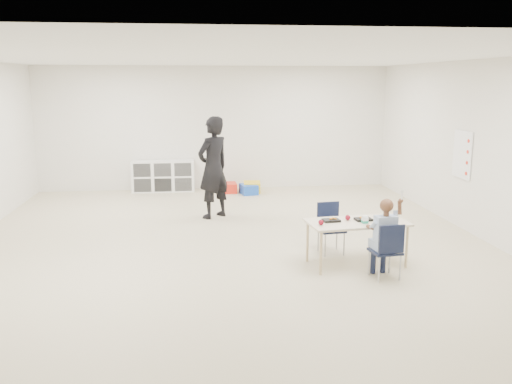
{
  "coord_description": "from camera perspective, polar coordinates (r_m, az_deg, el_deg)",
  "views": [
    {
      "loc": [
        -0.51,
        -7.96,
        2.46
      ],
      "look_at": [
        0.4,
        -0.18,
        0.85
      ],
      "focal_mm": 38.0,
      "sensor_mm": 36.0,
      "label": 1
    }
  ],
  "objects": [
    {
      "name": "lunch_tray_near",
      "position": [
        7.47,
        11.24,
        -2.84
      ],
      "size": [
        0.24,
        0.18,
        0.03
      ],
      "primitive_type": "cube",
      "rotation": [
        0.0,
        0.0,
        0.11
      ],
      "color": "black",
      "rests_on": "table"
    },
    {
      "name": "cubby_shelf",
      "position": [
        12.44,
        -9.74,
        1.67
      ],
      "size": [
        1.4,
        0.4,
        0.7
      ],
      "primitive_type": "cube",
      "color": "white",
      "rests_on": "ground"
    },
    {
      "name": "lunch_tray_far",
      "position": [
        7.35,
        7.92,
        -2.98
      ],
      "size": [
        0.24,
        0.18,
        0.03
      ],
      "primitive_type": "cube",
      "rotation": [
        0.0,
        0.0,
        0.11
      ],
      "color": "black",
      "rests_on": "table"
    },
    {
      "name": "bin_blue",
      "position": [
        12.0,
        -0.77,
        0.29
      ],
      "size": [
        0.41,
        0.49,
        0.21
      ],
      "primitive_type": "cube",
      "rotation": [
        0.0,
        0.0,
        0.17
      ],
      "color": "blue",
      "rests_on": "ground"
    },
    {
      "name": "milk_carton",
      "position": [
        7.3,
        11.39,
        -2.9
      ],
      "size": [
        0.08,
        0.08,
        0.1
      ],
      "primitive_type": "cube",
      "rotation": [
        0.0,
        0.0,
        0.11
      ],
      "color": "white",
      "rests_on": "table"
    },
    {
      "name": "table",
      "position": [
        7.49,
        10.51,
        -5.28
      ],
      "size": [
        1.4,
        0.81,
        0.61
      ],
      "rotation": [
        0.0,
        0.0,
        0.11
      ],
      "color": "beige",
      "rests_on": "ground"
    },
    {
      "name": "apple_near",
      "position": [
        7.44,
        9.64,
        -2.67
      ],
      "size": [
        0.07,
        0.07,
        0.07
      ],
      "primitive_type": "sphere",
      "color": "maroon",
      "rests_on": "table"
    },
    {
      "name": "chair_near",
      "position": [
        7.06,
        13.44,
        -5.97
      ],
      "size": [
        0.39,
        0.37,
        0.73
      ],
      "primitive_type": null,
      "rotation": [
        0.0,
        0.0,
        0.11
      ],
      "color": "black",
      "rests_on": "ground"
    },
    {
      "name": "bin_red",
      "position": [
        12.2,
        -2.89,
        0.47
      ],
      "size": [
        0.35,
        0.45,
        0.21
      ],
      "primitive_type": "cube",
      "rotation": [
        0.0,
        0.0,
        0.03
      ],
      "color": "red",
      "rests_on": "ground"
    },
    {
      "name": "adult",
      "position": [
        9.82,
        -4.53,
        2.57
      ],
      "size": [
        0.8,
        0.77,
        1.85
      ],
      "primitive_type": "imported",
      "rotation": [
        0.0,
        0.0,
        3.84
      ],
      "color": "black",
      "rests_on": "ground"
    },
    {
      "name": "room",
      "position": [
        8.05,
        -2.98,
        4.02
      ],
      "size": [
        9.0,
        9.02,
        2.8
      ],
      "color": "beige",
      "rests_on": "ground"
    },
    {
      "name": "child",
      "position": [
        7.0,
        13.52,
        -4.33
      ],
      "size": [
        0.54,
        0.54,
        1.15
      ],
      "primitive_type": null,
      "rotation": [
        0.0,
        0.0,
        0.11
      ],
      "color": "#B1C5EF",
      "rests_on": "chair_near"
    },
    {
      "name": "rules_poster",
      "position": [
        9.74,
        20.89,
        3.71
      ],
      "size": [
        0.02,
        0.6,
        0.8
      ],
      "primitive_type": "cube",
      "color": "white",
      "rests_on": "room"
    },
    {
      "name": "chair_far",
      "position": [
        7.91,
        7.94,
        -3.85
      ],
      "size": [
        0.39,
        0.37,
        0.73
      ],
      "primitive_type": null,
      "rotation": [
        0.0,
        0.0,
        0.11
      ],
      "color": "black",
      "rests_on": "ground"
    },
    {
      "name": "bin_yellow",
      "position": [
        12.2,
        -0.43,
        0.52
      ],
      "size": [
        0.41,
        0.5,
        0.23
      ],
      "primitive_type": "cube",
      "rotation": [
        0.0,
        0.0,
        -0.09
      ],
      "color": "yellow",
      "rests_on": "ground"
    },
    {
      "name": "bread_roll",
      "position": [
        7.45,
        13.03,
        -2.81
      ],
      "size": [
        0.09,
        0.09,
        0.07
      ],
      "primitive_type": "ellipsoid",
      "color": "#B28749",
      "rests_on": "table"
    },
    {
      "name": "apple_far",
      "position": [
        7.14,
        6.85,
        -3.2
      ],
      "size": [
        0.07,
        0.07,
        0.07
      ],
      "primitive_type": "sphere",
      "color": "maroon",
      "rests_on": "table"
    }
  ]
}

